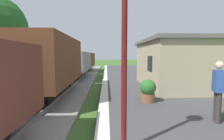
% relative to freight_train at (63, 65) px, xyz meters
% --- Properties ---
extents(freight_train, '(2.50, 26.00, 2.72)m').
position_rel_freight_train_xyz_m(freight_train, '(0.00, 0.00, 0.00)').
color(freight_train, brown).
rests_on(freight_train, rail_near).
extents(station_hut, '(3.50, 5.80, 2.78)m').
position_rel_freight_train_xyz_m(station_hut, '(6.80, -1.39, 0.17)').
color(station_hut, tan).
rests_on(station_hut, platform_slab).
extents(bench_down_platform, '(0.42, 1.50, 0.91)m').
position_rel_freight_train_xyz_m(bench_down_platform, '(6.68, 2.73, -0.76)').
color(bench_down_platform, '#1E4C2D').
rests_on(bench_down_platform, platform_slab).
extents(person_waiting, '(0.34, 0.43, 1.71)m').
position_rel_freight_train_xyz_m(person_waiting, '(6.00, -6.80, -0.30)').
color(person_waiting, '#38332D').
rests_on(person_waiting, platform_slab).
extents(potted_planter, '(0.64, 0.64, 0.92)m').
position_rel_freight_train_xyz_m(potted_planter, '(4.56, -4.72, -0.76)').
color(potted_planter, brown).
rests_on(potted_planter, platform_slab).
extents(lamp_post_near, '(0.28, 0.28, 3.70)m').
position_rel_freight_train_xyz_m(lamp_post_near, '(3.24, -8.13, 1.32)').
color(lamp_post_near, '#591414').
rests_on(lamp_post_near, platform_slab).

